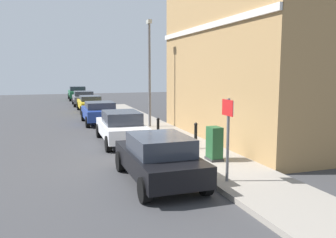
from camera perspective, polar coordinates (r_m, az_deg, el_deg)
name	(u,v)px	position (r m, az deg, el deg)	size (l,w,h in m)	color
ground	(157,167)	(11.88, -1.73, -7.80)	(80.00, 80.00, 0.00)	#38383A
sidewalk	(161,132)	(18.04, -1.13, -2.16)	(2.37, 30.00, 0.15)	gray
corner_building	(283,41)	(17.77, 18.01, 11.80)	(8.04, 10.67, 9.10)	#9E7A4C
car_black	(159,158)	(10.18, -1.50, -6.22)	(1.87, 4.02, 1.39)	black
car_white	(121,127)	(15.80, -7.55, -1.22)	(1.89, 4.38, 1.43)	silver
car_blue	(100,112)	(21.87, -10.94, 1.13)	(1.96, 3.94, 1.33)	navy
car_yellow	(90,103)	(28.22, -12.42, 2.50)	(1.82, 4.46, 1.26)	gold
car_grey	(84,98)	(33.72, -13.45, 3.34)	(2.02, 4.06, 1.32)	slate
car_green	(77,93)	(40.33, -14.37, 4.10)	(1.99, 4.48, 1.49)	#195933
utility_cabinet	(214,145)	(12.21, 7.48, -4.15)	(0.46, 0.61, 1.15)	#1E4C28
bollard_near_cabinet	(196,135)	(13.91, 4.48, -2.54)	(0.14, 0.14, 1.04)	black
bollard_far_kerb	(158,129)	(15.26, -1.60, -1.59)	(0.14, 0.14, 1.04)	black
street_sign	(228,127)	(9.78, 9.60, -1.33)	(0.08, 0.60, 2.30)	#59595B
lamppost	(149,69)	(19.32, -3.02, 8.11)	(0.20, 0.44, 5.72)	#59595B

